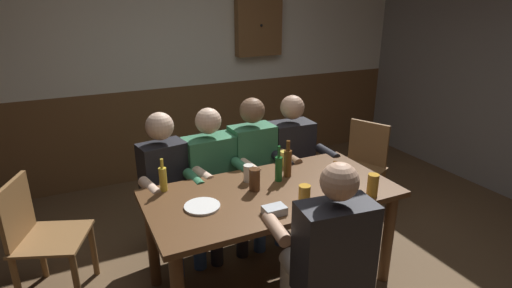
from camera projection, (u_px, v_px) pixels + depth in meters
ground_plane at (276, 288)px, 2.99m from camera, size 6.98×6.98×0.00m
back_wall_upper at (174, 25)px, 4.45m from camera, size 5.81×0.12×1.33m
back_wall_wainscot at (181, 129)px, 4.85m from camera, size 5.81×0.12×1.05m
dining_table at (272, 205)px, 2.85m from camera, size 1.72×0.85×0.75m
person_0 at (168, 182)px, 3.16m from camera, size 0.53×0.56×1.20m
person_1 at (214, 173)px, 3.32m from camera, size 0.57×0.54×1.19m
person_2 at (256, 163)px, 3.48m from camera, size 0.52×0.52×1.23m
person_3 at (295, 157)px, 3.63m from camera, size 0.53×0.54×1.21m
person_4 at (328, 250)px, 2.28m from camera, size 0.59×0.56×1.23m
chair_empty_near_right at (361, 165)px, 3.96m from camera, size 0.58×0.58×0.88m
chair_empty_far_end at (40, 236)px, 2.79m from camera, size 0.57×0.57×0.88m
table_candle at (339, 180)px, 2.88m from camera, size 0.04×0.04×0.08m
condiment_caddy at (274, 210)px, 2.51m from camera, size 0.14×0.10×0.05m
plate_0 at (202, 206)px, 2.59m from camera, size 0.23×0.23×0.01m
bottle_0 at (288, 162)px, 3.01m from camera, size 0.06×0.06×0.28m
bottle_1 at (279, 168)px, 2.93m from camera, size 0.05×0.05×0.27m
bottle_2 at (333, 187)px, 2.61m from camera, size 0.07×0.07×0.29m
bottle_3 at (163, 178)px, 2.79m from camera, size 0.05×0.05×0.24m
pint_glass_0 at (249, 173)px, 2.94m from camera, size 0.07×0.07×0.12m
pint_glass_1 at (373, 185)px, 2.71m from camera, size 0.07×0.07×0.16m
pint_glass_2 at (304, 196)px, 2.59m from camera, size 0.08×0.08×0.14m
pint_glass_3 at (285, 158)px, 3.23m from camera, size 0.08×0.08×0.11m
pint_glass_4 at (255, 180)px, 2.80m from camera, size 0.08×0.08×0.16m
wall_dart_cabinet at (259, 25)px, 4.73m from camera, size 0.56×0.15×0.70m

